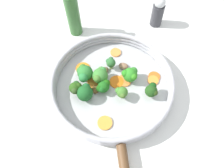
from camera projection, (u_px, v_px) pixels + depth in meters
name	position (u px, v px, depth m)	size (l,w,h in m)	color
ground_plane	(112.00, 89.00, 0.67)	(4.00, 4.00, 0.00)	white
skillet	(112.00, 88.00, 0.67)	(0.35, 0.35, 0.02)	#B2B5B7
skillet_rim_wall	(112.00, 83.00, 0.64)	(0.36, 0.36, 0.04)	#B3B3BC
skillet_rivet_left	(107.00, 141.00, 0.57)	(0.01, 0.01, 0.01)	#B0B1B5
skillet_rivet_right	(133.00, 138.00, 0.58)	(0.01, 0.01, 0.01)	#B1B2BA
carrot_slice_0	(105.00, 123.00, 0.60)	(0.04, 0.04, 0.00)	orange
carrot_slice_1	(116.00, 52.00, 0.72)	(0.03, 0.03, 0.01)	#F98F3F
carrot_slice_2	(117.00, 82.00, 0.66)	(0.04, 0.04, 0.01)	orange
carrot_slice_3	(154.00, 77.00, 0.67)	(0.04, 0.04, 0.00)	orange
carrot_slice_4	(124.00, 80.00, 0.67)	(0.04, 0.04, 0.00)	#F98B41
carrot_slice_5	(83.00, 68.00, 0.69)	(0.04, 0.04, 0.00)	orange
carrot_slice_6	(95.00, 82.00, 0.66)	(0.05, 0.05, 0.01)	orange
carrot_slice_7	(153.00, 80.00, 0.67)	(0.03, 0.03, 0.01)	orange
broccoli_floret_0	(84.00, 74.00, 0.65)	(0.05, 0.05, 0.05)	#79A658
broccoli_floret_1	(85.00, 92.00, 0.62)	(0.05, 0.05, 0.05)	#7BA75C
broccoli_floret_2	(130.00, 75.00, 0.64)	(0.05, 0.05, 0.05)	#609145
broccoli_floret_3	(75.00, 88.00, 0.62)	(0.04, 0.04, 0.05)	#6F9152
broccoli_floret_4	(103.00, 87.00, 0.63)	(0.04, 0.04, 0.04)	#6B9844
broccoli_floret_5	(122.00, 92.00, 0.62)	(0.04, 0.04, 0.05)	#86B165
broccoli_floret_6	(100.00, 75.00, 0.64)	(0.05, 0.06, 0.05)	#7DB25D
broccoli_floret_7	(111.00, 62.00, 0.67)	(0.03, 0.03, 0.04)	#8BAB5D
broccoli_floret_8	(152.00, 90.00, 0.62)	(0.04, 0.04, 0.05)	#79A751
mushroom_piece_0	(105.00, 70.00, 0.68)	(0.03, 0.02, 0.01)	brown
mushroom_piece_1	(96.00, 89.00, 0.65)	(0.03, 0.02, 0.01)	brown
mushroom_piece_2	(128.00, 72.00, 0.68)	(0.03, 0.02, 0.01)	brown
mushroom_piece_3	(123.00, 66.00, 0.69)	(0.03, 0.02, 0.01)	#89654B
salt_shaker	(158.00, 12.00, 0.76)	(0.04, 0.04, 0.11)	#333338
oil_bottle	(73.00, 14.00, 0.72)	(0.05, 0.05, 0.20)	#2D5B28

